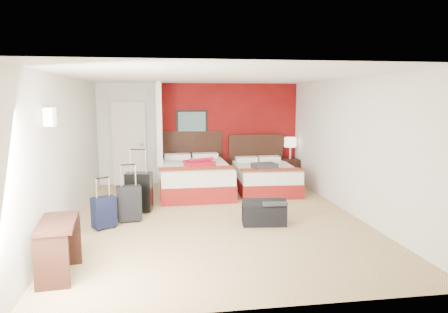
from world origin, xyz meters
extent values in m
plane|color=#CEB37F|center=(0.00, 0.00, 0.00)|extent=(6.50, 6.50, 0.00)
cube|color=silver|center=(0.00, 3.25, 1.25)|extent=(5.00, 0.04, 2.50)
cube|color=silver|center=(-2.50, 0.00, 1.25)|extent=(0.04, 6.50, 2.50)
cube|color=black|center=(-0.20, 3.19, 1.55)|extent=(0.78, 0.03, 0.58)
cube|color=white|center=(-2.38, -1.50, 1.90)|extent=(0.12, 0.20, 0.24)
cube|color=maroon|center=(0.75, 3.23, 1.25)|extent=(3.50, 0.04, 2.50)
cube|color=silver|center=(-1.00, 2.61, 1.25)|extent=(0.12, 1.20, 2.50)
cube|color=silver|center=(-1.75, 3.20, 1.02)|extent=(0.82, 0.06, 2.05)
cube|color=white|center=(-0.24, 2.05, 0.33)|extent=(1.58, 2.24, 0.66)
cube|color=white|center=(1.41, 2.07, 0.28)|extent=(1.41, 1.95, 0.57)
cube|color=red|center=(-0.14, 1.95, 0.71)|extent=(0.85, 0.97, 0.10)
cube|color=#3D3D42|center=(1.31, 1.77, 0.63)|extent=(0.56, 0.48, 0.12)
cube|color=black|center=(2.27, 2.92, 0.30)|extent=(0.43, 0.43, 0.60)
cylinder|color=silver|center=(2.27, 2.92, 0.87)|extent=(0.41, 0.41, 0.55)
cube|color=black|center=(-1.40, 0.64, 0.36)|extent=(0.52, 0.37, 0.72)
cube|color=black|center=(-1.54, 0.04, 0.30)|extent=(0.44, 0.31, 0.60)
cube|color=black|center=(-1.92, -0.31, 0.25)|extent=(0.42, 0.38, 0.50)
cube|color=black|center=(0.74, -0.48, 0.18)|extent=(0.77, 0.47, 0.37)
cube|color=#333338|center=(0.89, -0.53, 0.40)|extent=(0.42, 0.36, 0.06)
cube|color=black|center=(-2.20, -2.14, 0.35)|extent=(0.49, 0.87, 0.70)
camera|label=1|loc=(-0.95, -7.11, 2.15)|focal=33.08mm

